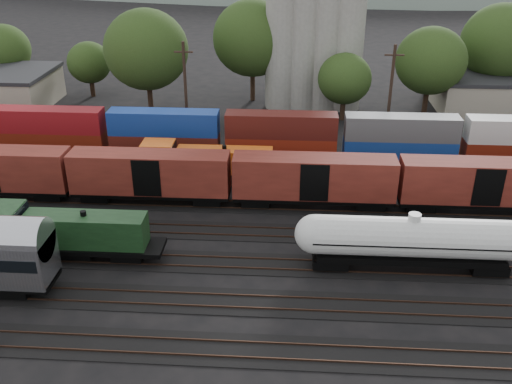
# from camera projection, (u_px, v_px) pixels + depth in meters

# --- Properties ---
(ground) EXTENTS (600.00, 600.00, 0.00)m
(ground) POSITION_uv_depth(u_px,v_px,m) (281.00, 234.00, 49.90)
(ground) COLOR black
(tracks) EXTENTS (180.00, 33.20, 0.20)m
(tracks) POSITION_uv_depth(u_px,v_px,m) (281.00, 233.00, 49.88)
(tracks) COLOR black
(tracks) RESTS_ON ground
(green_locomotive) EXTENTS (16.14, 2.85, 4.27)m
(green_locomotive) POSITION_uv_depth(u_px,v_px,m) (51.00, 231.00, 45.39)
(green_locomotive) COLOR black
(green_locomotive) RESTS_ON ground
(tank_car_a) EXTENTS (17.94, 3.21, 4.70)m
(tank_car_a) POSITION_uv_depth(u_px,v_px,m) (412.00, 240.00, 43.62)
(tank_car_a) COLOR silver
(tank_car_a) RESTS_ON ground
(orange_locomotive) EXTENTS (16.18, 2.70, 4.04)m
(orange_locomotive) POSITION_uv_depth(u_px,v_px,m) (198.00, 162.00, 58.32)
(orange_locomotive) COLOR black
(orange_locomotive) RESTS_ON ground
(container_wall) EXTENTS (160.00, 2.60, 5.80)m
(container_wall) POSITION_uv_depth(u_px,v_px,m) (207.00, 140.00, 62.59)
(container_wall) COLOR black
(container_wall) RESTS_ON ground
(grain_silo) EXTENTS (13.40, 5.00, 29.00)m
(grain_silo) POSITION_uv_depth(u_px,v_px,m) (314.00, 27.00, 76.91)
(grain_silo) COLOR gray
(grain_silo) RESTS_ON ground
(industrial_sheds) EXTENTS (119.38, 17.26, 5.10)m
(industrial_sheds) POSITION_uv_depth(u_px,v_px,m) (335.00, 92.00, 79.92)
(industrial_sheds) COLOR #9E937F
(industrial_sheds) RESTS_ON ground
(tree_band) EXTENTS (164.41, 23.43, 14.48)m
(tree_band) POSITION_uv_depth(u_px,v_px,m) (300.00, 51.00, 77.73)
(tree_band) COLOR black
(tree_band) RESTS_ON ground
(utility_poles) EXTENTS (122.20, 0.36, 12.00)m
(utility_poles) POSITION_uv_depth(u_px,v_px,m) (287.00, 93.00, 66.82)
(utility_poles) COLOR black
(utility_poles) RESTS_ON ground
(distant_hills) EXTENTS (860.00, 286.00, 130.00)m
(distant_hills) POSITION_uv_depth(u_px,v_px,m) (340.00, 11.00, 290.19)
(distant_hills) COLOR #59665B
(distant_hills) RESTS_ON ground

